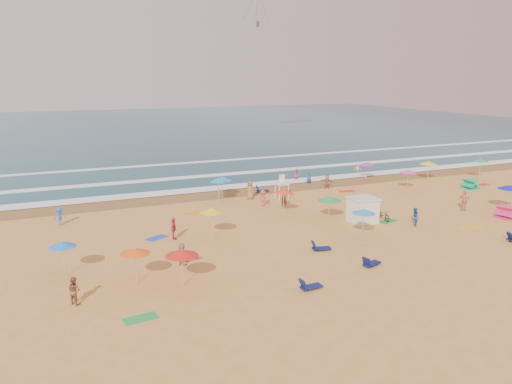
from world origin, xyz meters
name	(u,v)px	position (x,y,z in m)	size (l,w,h in m)	color
ground	(285,224)	(0.00, 0.00, 0.00)	(220.00, 220.00, 0.00)	gold
ocean	(123,129)	(0.00, 84.00, 0.00)	(220.00, 140.00, 0.18)	#0C4756
wet_sand	(232,193)	(0.00, 12.50, 0.01)	(220.00, 220.00, 0.00)	olive
surf_foam	(206,177)	(0.00, 21.32, 0.10)	(200.00, 18.70, 0.05)	white
cabana	(363,210)	(6.36, -1.91, 1.00)	(2.00, 2.00, 2.00)	silver
cabana_roof	(363,198)	(6.36, -1.91, 2.06)	(2.20, 2.20, 0.12)	silver
bicycle	(383,215)	(8.26, -2.21, 0.47)	(0.62, 1.78, 0.93)	black
lifeguard_stand	(282,189)	(3.68, 8.07, 1.05)	(1.20, 1.20, 2.10)	white
beach_umbrellas	(327,191)	(4.79, 1.27, 2.12)	(61.89, 23.24, 0.82)	red
loungers	(382,228)	(6.55, -4.40, 0.17)	(65.90, 24.47, 0.34)	#0E154A
towels	(315,233)	(1.11, -3.04, 0.01)	(55.46, 24.19, 0.03)	red
popup_tents	(486,195)	(21.81, -0.80, 0.60)	(8.30, 11.80, 1.20)	#D72F74
beachgoers	(256,206)	(-1.01, 3.79, 0.79)	(49.19, 26.12, 2.15)	tan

